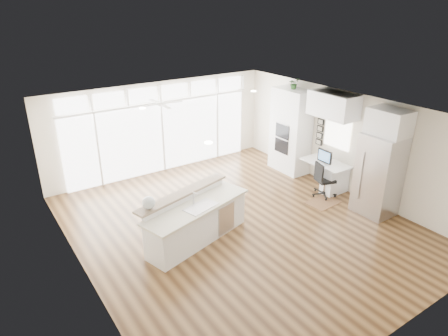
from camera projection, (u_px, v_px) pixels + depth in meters
floor at (240, 225)px, 9.33m from camera, size 7.00×8.00×0.02m
ceiling at (242, 113)px, 8.27m from camera, size 7.00×8.00×0.02m
wall_back at (161, 127)px, 11.84m from camera, size 7.00×0.04×2.70m
wall_front at (404, 264)px, 5.75m from camera, size 7.00×0.04×2.70m
wall_left at (80, 217)px, 6.99m from camera, size 0.04×8.00×2.70m
wall_right at (346, 142)px, 10.60m from camera, size 0.04×8.00×2.70m
glass_wall at (162, 137)px, 11.92m from camera, size 5.80×0.06×2.08m
transom_row at (159, 93)px, 11.39m from camera, size 5.90×0.06×0.40m
desk_window at (338, 133)px, 10.73m from camera, size 0.04×0.85×0.85m
ceiling_fan at (161, 100)px, 10.23m from camera, size 1.16×1.16×0.32m
recessed_lights at (236, 111)px, 8.43m from camera, size 3.40×3.00×0.02m
oven_cabinet at (291, 131)px, 11.84m from camera, size 0.64×1.20×2.50m
desk_nook at (325, 175)px, 11.02m from camera, size 0.72×1.30×0.76m
upper_cabinets at (333, 105)px, 10.27m from camera, size 0.64×1.30×0.64m
refrigerator at (379, 175)px, 9.51m from camera, size 0.76×0.90×2.00m
fridge_cabinet at (389, 122)px, 9.03m from camera, size 0.64×0.90×0.60m
framed_photos at (320, 132)px, 11.26m from camera, size 0.06×0.22×0.80m
kitchen_island at (198, 219)px, 8.56m from camera, size 2.76×1.63×1.03m
rug at (323, 202)px, 10.35m from camera, size 0.87×0.65×0.01m
office_chair at (325, 180)px, 10.53m from camera, size 0.60×0.57×0.94m
fishbowl at (149, 203)px, 7.88m from camera, size 0.29×0.29×0.26m
monitor at (325, 156)px, 10.75m from camera, size 0.09×0.48×0.40m
keyboard at (320, 164)px, 10.74m from camera, size 0.16×0.32×0.02m
potted_plant at (294, 85)px, 11.30m from camera, size 0.32×0.35×0.25m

